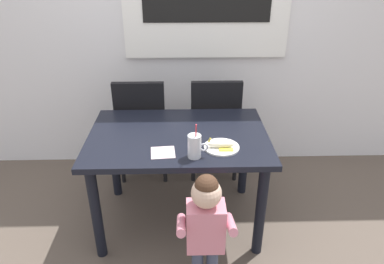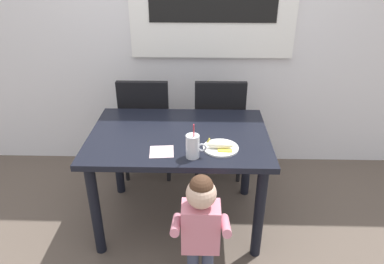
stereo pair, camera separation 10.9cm
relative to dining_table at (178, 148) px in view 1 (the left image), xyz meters
name	(u,v)px [view 1 (the left image)]	position (x,y,z in m)	size (l,w,h in m)	color
ground_plane	(180,219)	(0.00, 0.00, -0.65)	(24.00, 24.00, 0.00)	brown
back_wall	(178,9)	(0.00, 0.98, 0.80)	(6.40, 0.17, 2.90)	silver
dining_table	(178,148)	(0.00, 0.00, 0.00)	(1.24, 0.86, 0.76)	black
dining_chair_left	(142,123)	(-0.33, 0.63, -0.10)	(0.44, 0.45, 0.96)	black
dining_chair_right	(214,122)	(0.31, 0.63, -0.10)	(0.44, 0.44, 0.96)	black
toddler_standing	(206,222)	(0.16, -0.63, -0.12)	(0.33, 0.24, 0.84)	#3F4760
milk_cup	(195,147)	(0.10, -0.30, 0.18)	(0.13, 0.09, 0.25)	silver
snack_plate	(222,147)	(0.28, -0.20, 0.12)	(0.23, 0.23, 0.01)	white
peeled_banana	(221,145)	(0.28, -0.21, 0.15)	(0.17, 0.11, 0.07)	#F4EAC6
paper_napkin	(163,153)	(-0.09, -0.25, 0.12)	(0.15, 0.15, 0.00)	silver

